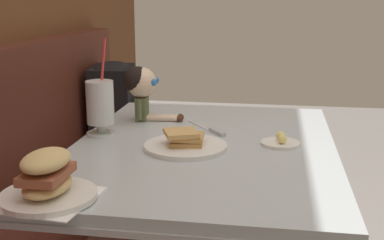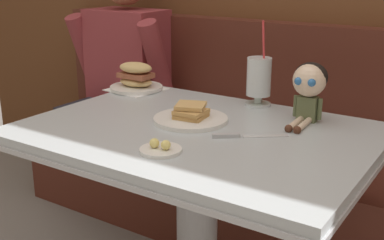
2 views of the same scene
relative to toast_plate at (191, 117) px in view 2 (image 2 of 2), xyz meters
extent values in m
cube|color=#512319|center=(0.06, 0.54, -0.53)|extent=(2.60, 0.48, 0.45)
cube|color=#512319|center=(0.06, 0.73, -0.03)|extent=(2.60, 0.10, 0.55)
cube|color=#B2BCC1|center=(0.06, -0.05, -0.03)|extent=(1.10, 0.80, 0.03)
cube|color=#B7BABF|center=(0.06, -0.05, -0.05)|extent=(1.11, 0.81, 0.02)
cylinder|color=#A5A8AD|center=(0.06, -0.05, -0.39)|extent=(0.14, 0.14, 0.65)
cylinder|color=white|center=(0.00, 0.00, -0.01)|extent=(0.25, 0.25, 0.01)
cube|color=tan|center=(0.00, 0.00, 0.01)|extent=(0.11, 0.11, 0.01)
cube|color=tan|center=(0.01, -0.01, 0.02)|extent=(0.10, 0.10, 0.01)
cube|color=tan|center=(-0.01, 0.01, 0.04)|extent=(0.12, 0.12, 0.01)
cylinder|color=silver|center=(0.10, 0.30, -0.01)|extent=(0.10, 0.10, 0.01)
cylinder|color=silver|center=(0.10, 0.30, 0.01)|extent=(0.03, 0.03, 0.03)
cylinder|color=silver|center=(0.10, 0.30, 0.09)|extent=(0.09, 0.09, 0.14)
cylinder|color=#ADE0A8|center=(0.10, 0.30, 0.08)|extent=(0.08, 0.08, 0.12)
cylinder|color=#DB383D|center=(0.12, 0.29, 0.19)|extent=(0.01, 0.04, 0.22)
cube|color=white|center=(-0.43, 0.24, -0.01)|extent=(0.22, 0.22, 0.00)
cylinder|color=white|center=(-0.43, 0.24, -0.01)|extent=(0.22, 0.22, 0.01)
ellipsoid|color=tan|center=(-0.43, 0.24, 0.02)|extent=(0.15, 0.10, 0.04)
cube|color=#995138|center=(-0.43, 0.24, 0.05)|extent=(0.14, 0.09, 0.02)
ellipsoid|color=tan|center=(-0.43, 0.24, 0.08)|extent=(0.15, 0.10, 0.04)
cylinder|color=white|center=(0.08, -0.28, -0.01)|extent=(0.12, 0.12, 0.01)
sphere|color=#F4E07A|center=(0.07, -0.29, 0.01)|extent=(0.03, 0.03, 0.03)
sphere|color=#F4E07A|center=(0.10, -0.28, 0.01)|extent=(0.03, 0.03, 0.03)
cube|color=silver|center=(0.28, 0.00, -0.01)|extent=(0.12, 0.10, 0.00)
cube|color=#B2B5BA|center=(0.18, -0.08, -0.01)|extent=(0.08, 0.07, 0.01)
cube|color=#5B6642|center=(0.32, 0.22, 0.03)|extent=(0.07, 0.04, 0.08)
sphere|color=beige|center=(0.32, 0.22, 0.12)|extent=(0.11, 0.11, 0.11)
ellipsoid|color=black|center=(0.32, 0.23, 0.13)|extent=(0.12, 0.11, 0.10)
sphere|color=#2D6BB2|center=(0.30, 0.17, 0.13)|extent=(0.03, 0.03, 0.03)
sphere|color=#2D6BB2|center=(0.35, 0.17, 0.13)|extent=(0.03, 0.03, 0.03)
cylinder|color=beige|center=(0.31, 0.14, -0.01)|extent=(0.03, 0.12, 0.02)
cylinder|color=beige|center=(0.34, 0.14, -0.01)|extent=(0.03, 0.12, 0.02)
sphere|color=#4C2819|center=(0.32, 0.08, -0.01)|extent=(0.03, 0.03, 0.03)
sphere|color=#4C2819|center=(0.35, 0.08, -0.01)|extent=(0.03, 0.03, 0.03)
cylinder|color=#5B6642|center=(0.28, 0.22, 0.03)|extent=(0.02, 0.02, 0.07)
cylinder|color=#5B6642|center=(0.36, 0.22, 0.03)|extent=(0.02, 0.02, 0.07)
cube|color=maroon|center=(-0.75, 0.57, -0.02)|extent=(0.38, 0.24, 0.58)
cube|color=#23232D|center=(-0.75, 0.39, -0.24)|extent=(0.34, 0.36, 0.14)
cylinder|color=maroon|center=(-0.98, 0.52, 0.01)|extent=(0.09, 0.25, 0.48)
cylinder|color=maroon|center=(-0.52, 0.52, 0.01)|extent=(0.09, 0.25, 0.48)
camera|label=1|loc=(-1.43, -0.26, 0.44)|focal=47.38mm
camera|label=2|loc=(0.87, -1.33, 0.49)|focal=46.50mm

